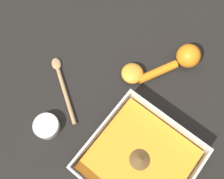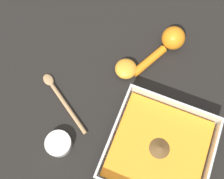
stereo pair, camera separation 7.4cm
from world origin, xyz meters
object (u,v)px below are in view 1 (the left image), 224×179
(square_dish, at_px, (139,160))
(spice_bowl, at_px, (47,126))
(wooden_spoon, at_px, (63,86))
(lemon_squeezer, at_px, (183,59))
(lemon_half, at_px, (132,73))

(square_dish, height_order, spice_bowl, square_dish)
(spice_bowl, height_order, wooden_spoon, spice_bowl)
(lemon_squeezer, height_order, wooden_spoon, lemon_squeezer)
(square_dish, distance_m, lemon_squeezer, 0.32)
(square_dish, xyz_separation_m, lemon_squeezer, (-0.32, -0.07, 0.01))
(spice_bowl, bearing_deg, lemon_squeezer, 155.33)
(square_dish, distance_m, wooden_spoon, 0.31)
(lemon_squeezer, xyz_separation_m, wooden_spoon, (0.28, -0.23, -0.03))
(wooden_spoon, bearing_deg, square_dish, -154.16)
(square_dish, bearing_deg, wooden_spoon, -96.49)
(lemon_half, bearing_deg, square_dish, 40.81)
(spice_bowl, bearing_deg, wooden_spoon, -157.96)
(square_dish, height_order, wooden_spoon, square_dish)
(lemon_half, bearing_deg, wooden_spoon, -42.13)
(lemon_half, bearing_deg, lemon_squeezer, 143.84)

